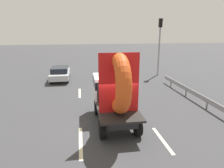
% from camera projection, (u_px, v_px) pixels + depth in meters
% --- Properties ---
extents(ground_plane, '(120.00, 120.00, 0.00)m').
position_uv_depth(ground_plane, '(109.00, 125.00, 11.04)').
color(ground_plane, '#38383A').
extents(flatbed_truck, '(2.02, 4.80, 3.94)m').
position_uv_depth(flatbed_truck, '(115.00, 90.00, 10.89)').
color(flatbed_truck, black).
rests_on(flatbed_truck, ground_plane).
extents(distant_sedan, '(1.75, 4.08, 1.33)m').
position_uv_depth(distant_sedan, '(60.00, 73.00, 20.47)').
color(distant_sedan, black).
rests_on(distant_sedan, ground_plane).
extents(traffic_light, '(0.42, 0.36, 6.01)m').
position_uv_depth(traffic_light, '(160.00, 39.00, 21.93)').
color(traffic_light, gray).
rests_on(traffic_light, ground_plane).
extents(guardrail, '(0.10, 10.75, 0.71)m').
position_uv_depth(guardrail, '(196.00, 94.00, 14.40)').
color(guardrail, gray).
rests_on(guardrail, ground_plane).
extents(lane_dash_left_near, '(0.16, 2.80, 0.01)m').
position_uv_depth(lane_dash_left_near, '(81.00, 142.00, 9.32)').
color(lane_dash_left_near, beige).
rests_on(lane_dash_left_near, ground_plane).
extents(lane_dash_left_far, '(0.16, 2.45, 0.01)m').
position_uv_depth(lane_dash_left_far, '(80.00, 93.00, 16.46)').
color(lane_dash_left_far, beige).
rests_on(lane_dash_left_far, ground_plane).
extents(lane_dash_right_near, '(0.16, 2.39, 0.01)m').
position_uv_depth(lane_dash_right_near, '(162.00, 140.00, 9.51)').
color(lane_dash_right_near, beige).
rests_on(lane_dash_right_near, ground_plane).
extents(lane_dash_right_far, '(0.16, 2.72, 0.01)m').
position_uv_depth(lane_dash_right_far, '(125.00, 90.00, 17.23)').
color(lane_dash_right_far, beige).
rests_on(lane_dash_right_far, ground_plane).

